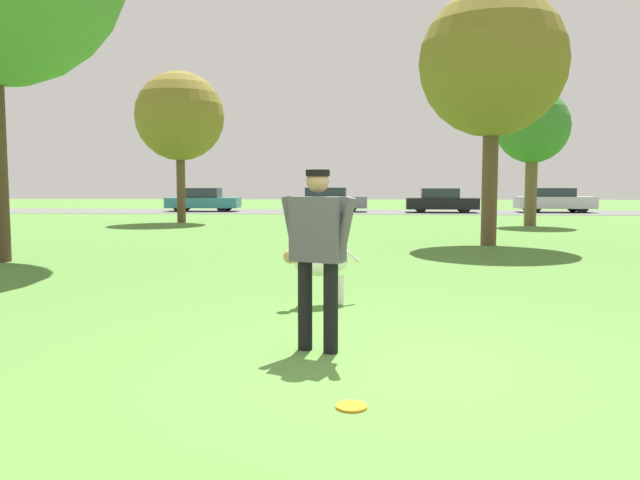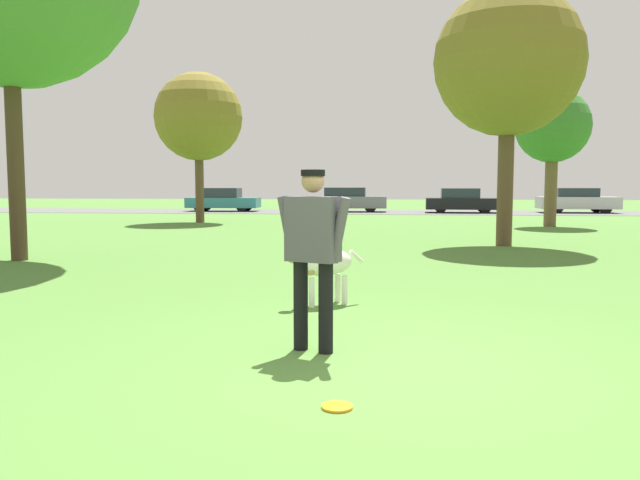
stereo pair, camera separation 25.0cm
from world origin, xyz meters
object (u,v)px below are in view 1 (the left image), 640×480
(tree_mid_center, at_px, (493,64))
(parked_car_grey, at_px, (328,200))
(parked_car_black, at_px, (441,201))
(parked_car_silver, at_px, (554,200))
(frisbee, at_px, (351,406))
(parked_car_teal, at_px, (203,200))
(dog, at_px, (319,264))
(tree_far_right, at_px, (533,128))
(tree_far_left, at_px, (180,117))
(person, at_px, (318,244))

(tree_mid_center, distance_m, parked_car_grey, 19.90)
(parked_car_grey, distance_m, parked_car_black, 6.17)
(parked_car_grey, height_order, parked_car_silver, parked_car_grey)
(frisbee, relative_size, parked_car_black, 0.06)
(parked_car_teal, xyz_separation_m, parked_car_black, (13.19, -0.39, -0.01))
(frisbee, relative_size, parked_car_teal, 0.05)
(tree_mid_center, height_order, parked_car_black, tree_mid_center)
(parked_car_silver, bearing_deg, dog, -110.01)
(parked_car_black, bearing_deg, tree_far_right, -77.40)
(parked_car_grey, xyz_separation_m, parked_car_silver, (12.25, 0.14, -0.00))
(tree_far_right, relative_size, parked_car_black, 1.27)
(tree_far_right, bearing_deg, tree_mid_center, -110.92)
(tree_mid_center, distance_m, tree_far_right, 8.17)
(dog, bearing_deg, parked_car_grey, -119.24)
(tree_far_right, bearing_deg, tree_far_left, 176.23)
(parked_car_grey, bearing_deg, parked_car_silver, 0.58)
(parked_car_teal, bearing_deg, tree_far_left, -81.19)
(tree_far_left, bearing_deg, tree_far_right, -3.77)
(parked_car_black, bearing_deg, parked_car_grey, 177.55)
(parked_car_grey, bearing_deg, parked_car_black, -4.61)
(tree_far_left, xyz_separation_m, parked_car_black, (11.26, 9.88, -3.51))
(tree_far_left, xyz_separation_m, tree_far_right, (13.26, -0.87, -0.61))
(dog, bearing_deg, tree_far_left, -100.46)
(tree_far_right, relative_size, parked_car_grey, 1.15)
(person, distance_m, frisbee, 1.73)
(person, bearing_deg, dog, 116.35)
(parked_car_grey, bearing_deg, frisbee, -85.97)
(tree_mid_center, relative_size, parked_car_grey, 1.45)
(dog, xyz_separation_m, parked_car_silver, (10.56, 27.04, 0.15))
(tree_far_left, bearing_deg, parked_car_black, 41.28)
(tree_far_left, height_order, parked_car_black, tree_far_left)
(tree_mid_center, bearing_deg, parked_car_silver, 69.75)
(parked_car_black, bearing_deg, tree_mid_center, -90.74)
(tree_mid_center, bearing_deg, frisbee, -104.71)
(person, xyz_separation_m, parked_car_black, (4.29, 28.57, -0.33))
(dog, xyz_separation_m, frisbee, (0.50, -3.56, -0.50))
(tree_far_left, relative_size, parked_car_black, 1.52)
(tree_far_left, height_order, tree_mid_center, tree_mid_center)
(tree_mid_center, distance_m, parked_car_teal, 22.72)
(dog, relative_size, parked_car_teal, 0.23)
(tree_far_left, bearing_deg, parked_car_teal, 100.63)
(tree_mid_center, relative_size, parked_car_silver, 1.53)
(dog, distance_m, frisbee, 3.63)
(parked_car_silver, bearing_deg, parked_car_grey, -178.00)
(tree_far_right, height_order, parked_car_teal, tree_far_right)
(parked_car_teal, height_order, parked_car_silver, parked_car_silver)
(dog, xyz_separation_m, tree_far_right, (6.46, 15.65, 3.02))
(person, xyz_separation_m, tree_far_left, (-6.97, 18.68, 3.18))
(tree_mid_center, relative_size, parked_car_teal, 1.52)
(person, relative_size, dog, 1.71)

